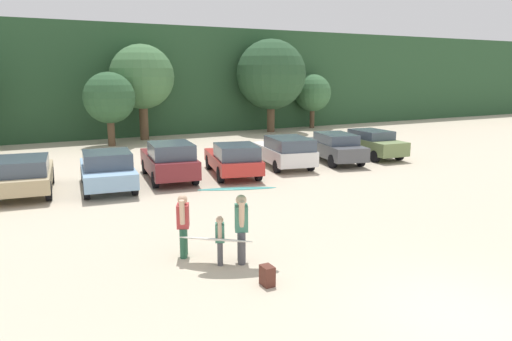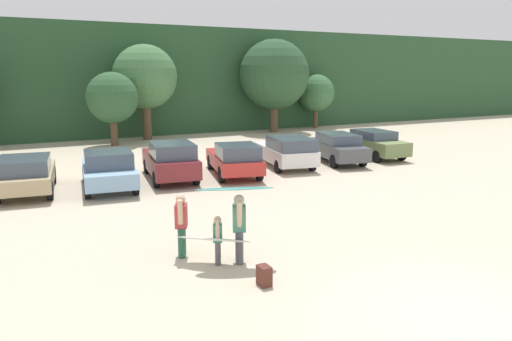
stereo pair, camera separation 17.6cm
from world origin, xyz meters
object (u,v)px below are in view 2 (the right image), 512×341
(parked_car_tan, at_px, (26,174))
(backpack_dropped, at_px, (264,276))
(parked_car_red, at_px, (235,159))
(parked_car_maroon, at_px, (170,160))
(person_child, at_px, (218,237))
(surfboard_teal, at_px, (235,189))
(parked_car_sky_blue, at_px, (109,169))
(parked_car_olive_green, at_px, (373,143))
(person_companion, at_px, (181,222))
(parked_car_dark_gray, at_px, (336,147))
(surfboard_white, at_px, (213,239))
(parked_car_white, at_px, (287,151))
(person_adult, at_px, (239,224))

(parked_car_tan, bearing_deg, backpack_dropped, -152.67)
(parked_car_red, bearing_deg, parked_car_maroon, 92.53)
(person_child, bearing_deg, backpack_dropped, 128.22)
(person_child, height_order, surfboard_teal, surfboard_teal)
(parked_car_sky_blue, relative_size, parked_car_olive_green, 1.01)
(parked_car_red, distance_m, person_child, 10.34)
(parked_car_tan, relative_size, surfboard_teal, 2.36)
(parked_car_olive_green, distance_m, person_companion, 17.04)
(parked_car_red, distance_m, parked_car_dark_gray, 6.24)
(parked_car_maroon, bearing_deg, surfboard_white, 176.00)
(person_companion, bearing_deg, parked_car_sky_blue, -64.77)
(parked_car_red, bearing_deg, surfboard_white, 165.34)
(person_child, bearing_deg, surfboard_teal, -176.96)
(parked_car_white, height_order, person_companion, person_companion)
(backpack_dropped, bearing_deg, parked_car_dark_gray, 47.28)
(parked_car_olive_green, relative_size, person_child, 3.84)
(parked_car_dark_gray, bearing_deg, surfboard_white, 144.65)
(parked_car_olive_green, height_order, person_child, parked_car_olive_green)
(parked_car_sky_blue, bearing_deg, parked_car_maroon, -73.94)
(parked_car_sky_blue, bearing_deg, parked_car_olive_green, -79.55)
(surfboard_teal, distance_m, surfboard_white, 1.36)
(person_adult, height_order, surfboard_teal, surfboard_teal)
(parked_car_red, relative_size, surfboard_teal, 2.48)
(parked_car_sky_blue, relative_size, person_child, 3.89)
(surfboard_teal, bearing_deg, parked_car_sky_blue, -62.50)
(person_adult, xyz_separation_m, person_child, (-0.52, 0.14, -0.29))
(person_child, xyz_separation_m, surfboard_white, (-0.12, 0.01, -0.04))
(parked_car_sky_blue, distance_m, parked_car_red, 5.57)
(parked_car_tan, bearing_deg, parked_car_dark_gray, -83.09)
(person_child, distance_m, surfboard_white, 0.13)
(parked_car_red, distance_m, surfboard_white, 10.39)
(parked_car_white, bearing_deg, person_child, 151.77)
(surfboard_white, xyz_separation_m, backpack_dropped, (0.53, -1.63, -0.42))
(parked_car_sky_blue, relative_size, parked_car_dark_gray, 0.95)
(parked_car_tan, bearing_deg, parked_car_white, -83.22)
(surfboard_white, bearing_deg, parked_car_tan, -30.44)
(parked_car_sky_blue, height_order, parked_car_white, parked_car_sky_blue)
(parked_car_white, bearing_deg, person_adult, 154.02)
(parked_car_sky_blue, bearing_deg, person_child, -167.98)
(parked_car_dark_gray, xyz_separation_m, parked_car_olive_green, (2.75, 0.32, -0.02))
(parked_car_maroon, relative_size, backpack_dropped, 10.66)
(person_child, height_order, backpack_dropped, person_child)
(person_adult, xyz_separation_m, surfboard_teal, (-0.11, -0.02, 0.91))
(parked_car_olive_green, height_order, backpack_dropped, parked_car_olive_green)
(person_adult, height_order, person_companion, person_adult)
(surfboard_teal, bearing_deg, parked_car_olive_green, -122.04)
(parked_car_sky_blue, distance_m, backpack_dropped, 10.99)
(backpack_dropped, bearing_deg, parked_car_sky_blue, 96.32)
(parked_car_red, distance_m, parked_car_olive_green, 9.00)
(person_companion, bearing_deg, backpack_dropped, 135.93)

